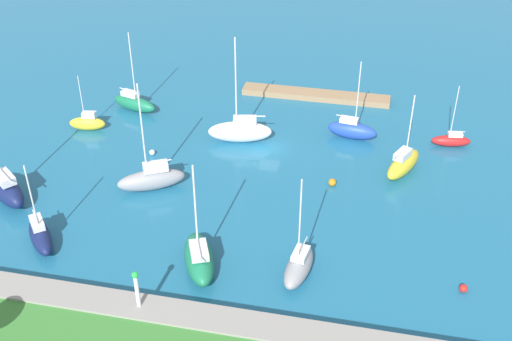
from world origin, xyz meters
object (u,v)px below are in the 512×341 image
object	(u,v)px
sailboat_navy_west_end	(40,235)
sailboat_red_outer_mooring	(451,140)
pier_dock	(315,95)
sailboat_gray_center_basin	(152,179)
mooring_buoy_orange	(332,182)
sailboat_green_by_breakwater	(134,103)
sailboat_navy_lone_south	(6,188)
sailboat_gray_near_pier	(299,266)
sailboat_yellow_mid_basin	(403,164)
sailboat_yellow_east_end	(87,123)
sailboat_blue_inner_mooring	(352,130)
mooring_buoy_white	(152,152)
mooring_buoy_red	(463,288)
sailboat_white_off_beacon	(240,131)
harbor_beacon	(137,287)
sailboat_green_along_channel	(199,258)

from	to	relation	value
sailboat_navy_west_end	sailboat_red_outer_mooring	size ratio (longest dim) A/B	1.15
pier_dock	sailboat_red_outer_mooring	world-z (taller)	sailboat_red_outer_mooring
pier_dock	sailboat_red_outer_mooring	distance (m)	20.35
sailboat_gray_center_basin	mooring_buoy_orange	world-z (taller)	sailboat_gray_center_basin
sailboat_green_by_breakwater	sailboat_navy_lone_south	xyz separation A→B (m)	(5.87, 22.33, 0.34)
sailboat_gray_near_pier	sailboat_yellow_mid_basin	distance (m)	21.33
sailboat_yellow_mid_basin	mooring_buoy_orange	world-z (taller)	sailboat_yellow_mid_basin
sailboat_yellow_east_end	mooring_buoy_orange	size ratio (longest dim) A/B	8.77
sailboat_gray_near_pier	sailboat_red_outer_mooring	bearing A→B (deg)	159.85
sailboat_red_outer_mooring	sailboat_blue_inner_mooring	bearing A→B (deg)	-5.56
sailboat_gray_near_pier	sailboat_navy_lone_south	size ratio (longest dim) A/B	0.95
sailboat_gray_near_pier	sailboat_navy_lone_south	world-z (taller)	sailboat_navy_lone_south
sailboat_yellow_east_end	sailboat_yellow_mid_basin	bearing A→B (deg)	167.58
sailboat_blue_inner_mooring	mooring_buoy_white	bearing A→B (deg)	-151.28
sailboat_yellow_mid_basin	mooring_buoy_red	world-z (taller)	sailboat_yellow_mid_basin
mooring_buoy_red	sailboat_yellow_mid_basin	bearing A→B (deg)	-72.68
sailboat_red_outer_mooring	sailboat_navy_lone_south	size ratio (longest dim) A/B	0.70
sailboat_green_by_breakwater	sailboat_red_outer_mooring	bearing A→B (deg)	15.36
sailboat_red_outer_mooring	mooring_buoy_red	xyz separation A→B (m)	(-0.04, 25.90, -0.42)
sailboat_white_off_beacon	mooring_buoy_red	size ratio (longest dim) A/B	18.03
pier_dock	sailboat_blue_inner_mooring	size ratio (longest dim) A/B	1.99
pier_dock	sailboat_navy_lone_south	size ratio (longest dim) A/B	1.79
sailboat_red_outer_mooring	sailboat_gray_center_basin	bearing A→B (deg)	18.25
harbor_beacon	sailboat_red_outer_mooring	distance (m)	44.31
sailboat_navy_lone_south	mooring_buoy_red	world-z (taller)	sailboat_navy_lone_south
sailboat_gray_center_basin	sailboat_navy_lone_south	size ratio (longest dim) A/B	1.12
sailboat_yellow_east_end	sailboat_navy_lone_south	bearing A→B (deg)	73.35
harbor_beacon	mooring_buoy_orange	distance (m)	27.31
sailboat_navy_west_end	sailboat_blue_inner_mooring	distance (m)	38.93
sailboat_gray_near_pier	sailboat_white_off_beacon	xyz separation A→B (m)	(10.80, -22.52, 0.41)
sailboat_white_off_beacon	mooring_buoy_red	distance (m)	33.48
pier_dock	sailboat_yellow_east_end	bearing A→B (deg)	28.96
sailboat_yellow_mid_basin	sailboat_white_off_beacon	distance (m)	20.08
sailboat_green_by_breakwater	sailboat_yellow_east_end	xyz separation A→B (m)	(3.88, 6.29, -0.12)
sailboat_green_by_breakwater	mooring_buoy_white	world-z (taller)	sailboat_green_by_breakwater
sailboat_gray_near_pier	mooring_buoy_orange	world-z (taller)	sailboat_gray_near_pier
sailboat_blue_inner_mooring	sailboat_green_by_breakwater	bearing A→B (deg)	-175.36
harbor_beacon	sailboat_green_by_breakwater	distance (m)	38.59
sailboat_gray_near_pier	mooring_buoy_white	distance (m)	26.69
sailboat_gray_near_pier	sailboat_navy_west_end	size ratio (longest dim) A/B	1.16
sailboat_gray_center_basin	mooring_buoy_orange	size ratio (longest dim) A/B	14.99
sailboat_white_off_beacon	sailboat_green_along_channel	xyz separation A→B (m)	(-1.63, 23.60, -0.20)
sailboat_red_outer_mooring	mooring_buoy_white	xyz separation A→B (m)	(35.13, 9.65, -0.45)
sailboat_navy_west_end	mooring_buoy_red	xyz separation A→B (m)	(-40.11, -1.75, -0.71)
sailboat_gray_center_basin	sailboat_yellow_east_end	bearing A→B (deg)	-68.95
harbor_beacon	mooring_buoy_red	distance (m)	28.74
sailboat_green_by_breakwater	mooring_buoy_white	distance (m)	12.15
sailboat_gray_near_pier	sailboat_yellow_east_end	xyz separation A→B (m)	(30.52, -21.29, -0.06)
sailboat_red_outer_mooring	mooring_buoy_white	distance (m)	36.43
sailboat_navy_west_end	mooring_buoy_red	world-z (taller)	sailboat_navy_west_end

